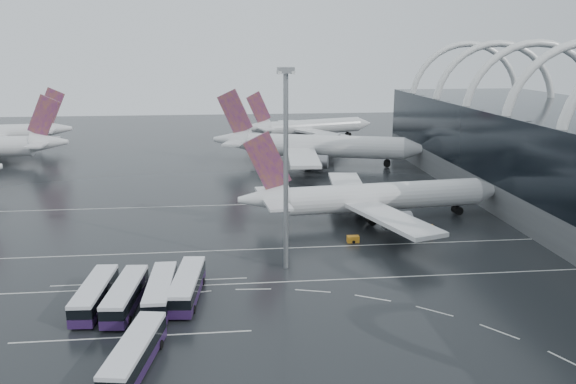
{
  "coord_description": "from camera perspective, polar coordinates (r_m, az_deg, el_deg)",
  "views": [
    {
      "loc": [
        -12.06,
        -77.14,
        33.0
      ],
      "look_at": [
        -1.45,
        22.88,
        7.0
      ],
      "focal_mm": 35.0,
      "sensor_mm": 36.0,
      "label": 1
    }
  ],
  "objects": [
    {
      "name": "bus_row_near_d",
      "position": [
        77.81,
        -10.2,
        -9.33
      ],
      "size": [
        4.39,
        14.06,
        3.41
      ],
      "rotation": [
        0.0,
        0.0,
        1.48
      ],
      "color": "#281239",
      "rests_on": "ground"
    },
    {
      "name": "lane_marking_far",
      "position": [
        122.3,
        -0.17,
        -1.16
      ],
      "size": [
        120.0,
        0.25,
        0.01
      ],
      "primitive_type": "cube",
      "color": "silver",
      "rests_on": "ground"
    },
    {
      "name": "jet_remote_far",
      "position": [
        209.85,
        -27.08,
        5.3
      ],
      "size": [
        46.5,
        37.53,
        20.22
      ],
      "rotation": [
        0.0,
        0.0,
        3.26
      ],
      "color": "silver",
      "rests_on": "ground"
    },
    {
      "name": "ground",
      "position": [
        84.77,
        2.63,
        -8.43
      ],
      "size": [
        420.0,
        420.0,
        0.0
      ],
      "primitive_type": "plane",
      "color": "black",
      "rests_on": "ground"
    },
    {
      "name": "airliner_main",
      "position": [
        110.2,
        8.48,
        -0.61
      ],
      "size": [
        54.21,
        47.26,
        18.35
      ],
      "rotation": [
        0.0,
        0.0,
        0.11
      ],
      "color": "silver",
      "rests_on": "ground"
    },
    {
      "name": "gse_cart_belly_e",
      "position": [
        119.45,
        9.9,
        -1.43
      ],
      "size": [
        2.45,
        1.45,
        1.33
      ],
      "primitive_type": "cube",
      "color": "#C57C1A",
      "rests_on": "ground"
    },
    {
      "name": "bus_row_near_c",
      "position": [
        76.89,
        -12.82,
        -9.81
      ],
      "size": [
        3.35,
        13.58,
        3.34
      ],
      "rotation": [
        0.0,
        0.0,
        1.56
      ],
      "color": "#281239",
      "rests_on": "ground"
    },
    {
      "name": "gse_cart_belly_c",
      "position": [
        98.81,
        6.62,
        -4.77
      ],
      "size": [
        2.06,
        1.22,
        1.12
      ],
      "primitive_type": "cube",
      "color": "#C57C1A",
      "rests_on": "ground"
    },
    {
      "name": "airliner_gate_b",
      "position": [
        161.69,
        2.65,
        4.64
      ],
      "size": [
        60.93,
        54.04,
        21.48
      ],
      "rotation": [
        0.0,
        0.0,
        -0.28
      ],
      "color": "silver",
      "rests_on": "ground"
    },
    {
      "name": "airliner_gate_c",
      "position": [
        206.26,
        2.01,
        6.56
      ],
      "size": [
        50.31,
        45.8,
        18.3
      ],
      "rotation": [
        0.0,
        0.0,
        0.31
      ],
      "color": "silver",
      "rests_on": "ground"
    },
    {
      "name": "floodlight_mast",
      "position": [
        82.12,
        -0.22,
        4.71
      ],
      "size": [
        2.32,
        2.32,
        30.28
      ],
      "color": "gray",
      "rests_on": "ground"
    },
    {
      "name": "bus_row_near_b",
      "position": [
        76.91,
        -16.18,
        -10.03
      ],
      "size": [
        4.16,
        13.7,
        3.32
      ],
      "rotation": [
        0.0,
        0.0,
        1.49
      ],
      "color": "#281239",
      "rests_on": "ground"
    },
    {
      "name": "lane_marking_near",
      "position": [
        82.95,
        2.84,
        -8.96
      ],
      "size": [
        120.0,
        0.25,
        0.01
      ],
      "primitive_type": "cube",
      "color": "silver",
      "rests_on": "ground"
    },
    {
      "name": "bus_row_far_c",
      "position": [
        63.26,
        -15.33,
        -15.59
      ],
      "size": [
        5.29,
        13.86,
        3.33
      ],
      "rotation": [
        0.0,
        0.0,
        1.4
      ],
      "color": "#281239",
      "rests_on": "ground"
    },
    {
      "name": "bus_bay_line_north",
      "position": [
        84.75,
        -13.83,
        -8.87
      ],
      "size": [
        28.0,
        0.25,
        0.01
      ],
      "primitive_type": "cube",
      "color": "silver",
      "rests_on": "ground"
    },
    {
      "name": "gse_cart_belly_a",
      "position": [
        106.35,
        13.94,
        -3.66
      ],
      "size": [
        2.4,
        1.42,
        1.31
      ],
      "primitive_type": "cube",
      "color": "#C57C1A",
      "rests_on": "ground"
    },
    {
      "name": "lane_marking_mid",
      "position": [
        95.81,
        1.55,
        -5.65
      ],
      "size": [
        120.0,
        0.25,
        0.01
      ],
      "primitive_type": "cube",
      "color": "silver",
      "rests_on": "ground"
    },
    {
      "name": "bus_bay_line_south",
      "position": [
        70.49,
        -15.54,
        -13.99
      ],
      "size": [
        28.0,
        0.25,
        0.01
      ],
      "primitive_type": "cube",
      "color": "silver",
      "rests_on": "ground"
    },
    {
      "name": "bus_row_near_a",
      "position": [
        78.41,
        -19.03,
        -9.79
      ],
      "size": [
        3.76,
        13.51,
        3.29
      ],
      "rotation": [
        0.0,
        0.0,
        1.52
      ],
      "color": "#281239",
      "rests_on": "ground"
    }
  ]
}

